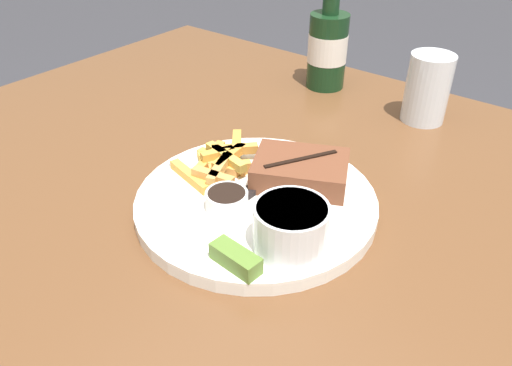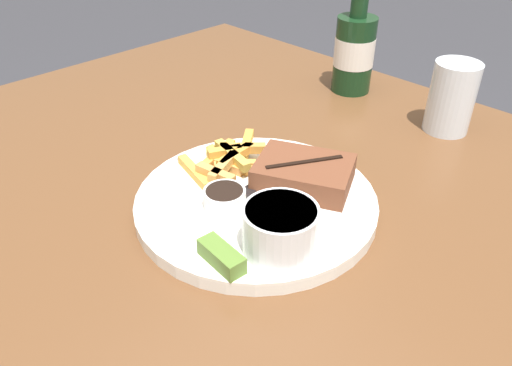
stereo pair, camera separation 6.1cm
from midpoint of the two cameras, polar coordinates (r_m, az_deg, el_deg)
dining_table at (r=0.68m, az=-2.57°, el=-8.66°), size 1.24×1.00×0.75m
dinner_plate at (r=0.62m, az=-2.79°, el=-2.30°), size 0.30×0.30×0.02m
steak_portion at (r=0.64m, az=2.40°, el=1.36°), size 0.14×0.13×0.03m
fries_pile at (r=0.67m, az=-6.69°, el=2.46°), size 0.11×0.15×0.02m
coleslaw_cup at (r=0.53m, az=0.74°, el=-4.91°), size 0.08×0.08×0.05m
dipping_sauce_cup at (r=0.59m, az=-6.29°, el=-2.02°), size 0.05×0.05×0.02m
pickle_spear at (r=0.52m, az=-5.74°, el=-8.72°), size 0.06×0.03×0.02m
fork_utensil at (r=0.66m, az=-8.41°, el=0.72°), size 0.13×0.02×0.00m
knife_utensil at (r=0.65m, az=-1.20°, el=0.38°), size 0.02×0.17×0.01m
beer_bottle at (r=0.94m, az=6.32°, el=15.26°), size 0.07×0.07×0.22m
drinking_glass at (r=0.85m, az=17.08°, el=10.25°), size 0.07×0.07×0.11m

